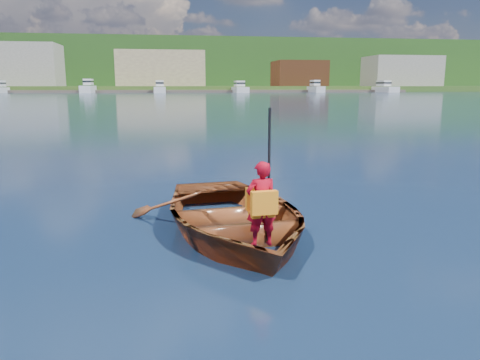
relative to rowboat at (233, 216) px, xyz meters
name	(u,v)px	position (x,y,z in m)	size (l,w,h in m)	color
ground	(329,243)	(1.28, -0.63, -0.27)	(600.00, 600.00, 0.00)	#183348
rowboat	(233,216)	(0.00, 0.00, 0.00)	(3.34, 4.34, 0.83)	brown
child_paddler	(261,203)	(0.26, -0.87, 0.40)	(0.43, 0.38, 1.77)	#AB071C
shoreline	(174,69)	(1.28, 235.98, 10.06)	(400.00, 140.00, 22.00)	#3A5929
dock	(170,91)	(-0.91, 147.37, 0.13)	(160.03, 5.60, 0.80)	brown
waterfront_buildings	(153,69)	(-6.46, 164.37, 7.48)	(202.00, 16.00, 14.00)	maroon
marina_yachts	(189,88)	(5.03, 142.69, 1.13)	(147.56, 13.76, 4.43)	silver
hillside_trees	(231,51)	(31.95, 249.73, 20.20)	(278.85, 84.37, 25.84)	#382314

